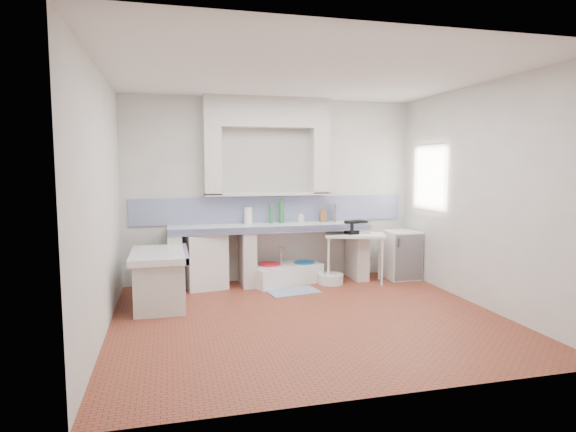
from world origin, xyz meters
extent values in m
plane|color=brown|center=(0.00, 0.00, 0.00)|extent=(4.50, 4.50, 0.00)
plane|color=silver|center=(0.00, 0.00, 2.80)|extent=(4.50, 4.50, 0.00)
plane|color=silver|center=(0.00, 2.00, 1.40)|extent=(4.50, 0.00, 4.50)
plane|color=silver|center=(0.00, -2.00, 1.40)|extent=(4.50, 0.00, 4.50)
plane|color=silver|center=(-2.25, 0.00, 1.40)|extent=(0.00, 4.50, 4.50)
plane|color=silver|center=(2.25, 0.00, 1.40)|extent=(0.00, 4.50, 4.50)
cube|color=silver|center=(-0.10, 1.88, 2.58)|extent=(1.90, 0.25, 0.45)
cube|color=#331B10|center=(2.42, 1.20, 1.60)|extent=(0.35, 0.86, 1.06)
cube|color=white|center=(2.28, 1.20, 1.98)|extent=(0.01, 0.84, 0.24)
cube|color=white|center=(-0.10, 1.70, 0.86)|extent=(3.00, 0.60, 0.08)
cube|color=navy|center=(-0.10, 1.42, 0.86)|extent=(3.00, 0.04, 0.10)
cube|color=silver|center=(-1.50, 1.70, 0.41)|extent=(0.20, 0.55, 0.82)
cube|color=silver|center=(-0.45, 1.70, 0.41)|extent=(0.20, 0.55, 0.82)
cube|color=silver|center=(1.30, 1.70, 0.41)|extent=(0.20, 0.55, 0.82)
cube|color=white|center=(-1.70, 0.90, 0.66)|extent=(0.70, 1.10, 0.08)
cube|color=silver|center=(-1.70, 0.90, 0.31)|extent=(0.60, 1.00, 0.62)
cube|color=navy|center=(-1.37, 0.90, 0.66)|extent=(0.04, 1.10, 0.10)
cube|color=navy|center=(0.00, 1.99, 1.10)|extent=(4.27, 0.03, 0.40)
cube|color=white|center=(-1.08, 1.72, 0.40)|extent=(0.65, 0.64, 0.80)
cube|color=white|center=(0.11, 1.68, 0.13)|extent=(1.21, 0.90, 0.26)
cube|color=white|center=(1.18, 1.50, 0.37)|extent=(1.01, 0.76, 0.04)
cube|color=white|center=(1.98, 1.53, 0.38)|extent=(0.49, 0.49, 0.76)
cylinder|color=red|center=(-0.11, 1.70, 0.16)|extent=(0.36, 0.36, 0.31)
cylinder|color=orange|center=(0.11, 1.64, 0.13)|extent=(0.31, 0.31, 0.27)
cylinder|color=#0C61B5|center=(0.44, 1.72, 0.15)|extent=(0.42, 0.42, 0.30)
cylinder|color=white|center=(0.79, 1.47, 0.07)|extent=(0.44, 0.44, 0.15)
cylinder|color=silver|center=(0.11, 1.85, 0.15)|extent=(0.09, 0.09, 0.30)
cylinder|color=silver|center=(0.24, 1.81, 0.14)|extent=(0.08, 0.08, 0.28)
cube|color=black|center=(1.20, 1.51, 0.85)|extent=(0.35, 0.25, 0.20)
cylinder|color=#29743B|center=(-0.05, 1.85, 1.04)|extent=(0.08, 0.08, 0.29)
cylinder|color=#29743B|center=(0.11, 1.85, 1.08)|extent=(0.10, 0.10, 0.35)
cube|color=brown|center=(0.78, 1.84, 1.00)|extent=(0.10, 0.09, 0.20)
cube|color=brown|center=(0.98, 1.85, 1.04)|extent=(0.08, 0.20, 0.28)
cylinder|color=white|center=(-0.41, 1.85, 1.02)|extent=(0.13, 0.13, 0.25)
imported|color=white|center=(0.40, 1.78, 0.99)|extent=(0.09, 0.09, 0.19)
cube|color=#3A5C85|center=(0.11, 1.14, 0.01)|extent=(0.77, 0.52, 0.01)
camera|label=1|loc=(-1.57, -5.25, 1.79)|focal=29.81mm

